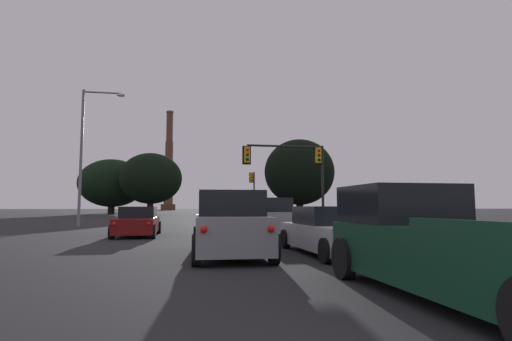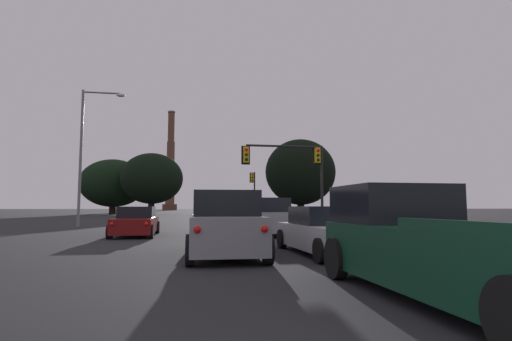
{
  "view_description": "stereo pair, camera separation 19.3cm",
  "coord_description": "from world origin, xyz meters",
  "px_view_note": "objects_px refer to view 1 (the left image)",
  "views": [
    {
      "loc": [
        -1.24,
        -1.27,
        1.41
      ],
      "look_at": [
        5.52,
        37.16,
        4.98
      ],
      "focal_mm": 28.0,
      "sensor_mm": 36.0,
      "label": 1
    },
    {
      "loc": [
        -1.05,
        -1.3,
        1.41
      ],
      "look_at": [
        5.52,
        37.16,
        4.98
      ],
      "focal_mm": 28.0,
      "sensor_mm": 36.0,
      "label": 2
    }
  ],
  "objects_px": {
    "sedan_left_lane_front": "(138,222)",
    "sedan_right_lane_second": "(330,232)",
    "smokestack": "(169,171)",
    "traffic_light_far_right": "(253,188)",
    "traffic_light_overhead_right": "(296,164)",
    "suv_center_lane_second": "(229,225)",
    "street_lamp": "(88,144)",
    "suv_right_lane_front": "(271,217)",
    "pickup_truck_right_lane_third": "(450,246)"
  },
  "relations": [
    {
      "from": "sedan_left_lane_front",
      "to": "sedan_right_lane_second",
      "type": "xyz_separation_m",
      "value": [
        6.59,
        -8.78,
        0.0
      ]
    },
    {
      "from": "smokestack",
      "to": "traffic_light_far_right",
      "type": "bearing_deg",
      "value": -83.06
    },
    {
      "from": "sedan_left_lane_front",
      "to": "traffic_light_far_right",
      "type": "bearing_deg",
      "value": 69.74
    },
    {
      "from": "traffic_light_far_right",
      "to": "traffic_light_overhead_right",
      "type": "height_order",
      "value": "traffic_light_far_right"
    },
    {
      "from": "suv_center_lane_second",
      "to": "traffic_light_overhead_right",
      "type": "distance_m",
      "value": 15.66
    },
    {
      "from": "sedan_left_lane_front",
      "to": "street_lamp",
      "type": "height_order",
      "value": "street_lamp"
    },
    {
      "from": "suv_right_lane_front",
      "to": "traffic_light_overhead_right",
      "type": "xyz_separation_m",
      "value": [
        2.99,
        5.8,
        3.38
      ]
    },
    {
      "from": "sedan_left_lane_front",
      "to": "street_lamp",
      "type": "xyz_separation_m",
      "value": [
        -4.79,
        9.88,
        5.31
      ]
    },
    {
      "from": "suv_center_lane_second",
      "to": "smokestack",
      "type": "height_order",
      "value": "smokestack"
    },
    {
      "from": "suv_center_lane_second",
      "to": "street_lamp",
      "type": "distance_m",
      "value": 20.99
    },
    {
      "from": "suv_right_lane_front",
      "to": "sedan_right_lane_second",
      "type": "distance_m",
      "value": 8.35
    },
    {
      "from": "pickup_truck_right_lane_third",
      "to": "traffic_light_overhead_right",
      "type": "xyz_separation_m",
      "value": [
        3.16,
        20.05,
        3.47
      ]
    },
    {
      "from": "traffic_light_overhead_right",
      "to": "smokestack",
      "type": "height_order",
      "value": "smokestack"
    },
    {
      "from": "suv_center_lane_second",
      "to": "traffic_light_overhead_right",
      "type": "xyz_separation_m",
      "value": [
        5.99,
        14.07,
        3.38
      ]
    },
    {
      "from": "sedan_left_lane_front",
      "to": "traffic_light_overhead_right",
      "type": "height_order",
      "value": "traffic_light_overhead_right"
    },
    {
      "from": "sedan_right_lane_second",
      "to": "traffic_light_overhead_right",
      "type": "distance_m",
      "value": 14.9
    },
    {
      "from": "traffic_light_far_right",
      "to": "smokestack",
      "type": "distance_m",
      "value": 130.66
    },
    {
      "from": "suv_right_lane_front",
      "to": "sedan_right_lane_second",
      "type": "height_order",
      "value": "suv_right_lane_front"
    },
    {
      "from": "suv_right_lane_front",
      "to": "traffic_light_overhead_right",
      "type": "height_order",
      "value": "traffic_light_overhead_right"
    },
    {
      "from": "pickup_truck_right_lane_third",
      "to": "sedan_right_lane_second",
      "type": "relative_size",
      "value": 1.17
    },
    {
      "from": "sedan_right_lane_second",
      "to": "street_lamp",
      "type": "height_order",
      "value": "street_lamp"
    },
    {
      "from": "sedan_right_lane_second",
      "to": "street_lamp",
      "type": "xyz_separation_m",
      "value": [
        -11.38,
        18.65,
        5.31
      ]
    },
    {
      "from": "traffic_light_overhead_right",
      "to": "sedan_left_lane_front",
      "type": "bearing_deg",
      "value": -150.6
    },
    {
      "from": "suv_right_lane_front",
      "to": "smokestack",
      "type": "xyz_separation_m",
      "value": [
        -11.78,
        157.64,
        16.28
      ]
    },
    {
      "from": "traffic_light_far_right",
      "to": "street_lamp",
      "type": "height_order",
      "value": "street_lamp"
    },
    {
      "from": "suv_center_lane_second",
      "to": "traffic_light_overhead_right",
      "type": "relative_size",
      "value": 0.87
    },
    {
      "from": "sedan_left_lane_front",
      "to": "street_lamp",
      "type": "distance_m",
      "value": 12.19
    },
    {
      "from": "suv_center_lane_second",
      "to": "traffic_light_overhead_right",
      "type": "bearing_deg",
      "value": 68.66
    },
    {
      "from": "sedan_right_lane_second",
      "to": "suv_center_lane_second",
      "type": "bearing_deg",
      "value": 177.31
    },
    {
      "from": "sedan_right_lane_second",
      "to": "smokestack",
      "type": "height_order",
      "value": "smokestack"
    },
    {
      "from": "pickup_truck_right_lane_third",
      "to": "traffic_light_far_right",
      "type": "relative_size",
      "value": 0.96
    },
    {
      "from": "traffic_light_overhead_right",
      "to": "pickup_truck_right_lane_third",
      "type": "bearing_deg",
      "value": -98.96
    },
    {
      "from": "suv_right_lane_front",
      "to": "sedan_right_lane_second",
      "type": "relative_size",
      "value": 1.05
    },
    {
      "from": "pickup_truck_right_lane_third",
      "to": "sedan_right_lane_second",
      "type": "height_order",
      "value": "pickup_truck_right_lane_third"
    },
    {
      "from": "suv_right_lane_front",
      "to": "suv_center_lane_second",
      "type": "xyz_separation_m",
      "value": [
        -2.99,
        -8.27,
        0.0
      ]
    },
    {
      "from": "sedan_right_lane_second",
      "to": "smokestack",
      "type": "bearing_deg",
      "value": 92.86
    },
    {
      "from": "suv_center_lane_second",
      "to": "pickup_truck_right_lane_third",
      "type": "bearing_deg",
      "value": -62.98
    },
    {
      "from": "traffic_light_far_right",
      "to": "suv_center_lane_second",
      "type": "bearing_deg",
      "value": -100.6
    },
    {
      "from": "suv_right_lane_front",
      "to": "traffic_light_overhead_right",
      "type": "relative_size",
      "value": 0.88
    },
    {
      "from": "suv_right_lane_front",
      "to": "traffic_light_overhead_right",
      "type": "distance_m",
      "value": 7.35
    },
    {
      "from": "traffic_light_far_right",
      "to": "traffic_light_overhead_right",
      "type": "xyz_separation_m",
      "value": [
        -0.92,
        -22.82,
        0.51
      ]
    },
    {
      "from": "sedan_left_lane_front",
      "to": "smokestack",
      "type": "xyz_separation_m",
      "value": [
        -5.24,
        157.21,
        16.51
      ]
    },
    {
      "from": "sedan_left_lane_front",
      "to": "suv_center_lane_second",
      "type": "xyz_separation_m",
      "value": [
        3.55,
        -8.7,
        0.23
      ]
    },
    {
      "from": "street_lamp",
      "to": "smokestack",
      "type": "xyz_separation_m",
      "value": [
        -0.45,
        147.33,
        11.2
      ]
    },
    {
      "from": "street_lamp",
      "to": "traffic_light_far_right",
      "type": "bearing_deg",
      "value": 50.23
    },
    {
      "from": "suv_center_lane_second",
      "to": "traffic_light_far_right",
      "type": "xyz_separation_m",
      "value": [
        6.91,
        36.89,
        2.86
      ]
    },
    {
      "from": "sedan_right_lane_second",
      "to": "street_lamp",
      "type": "relative_size",
      "value": 0.48
    },
    {
      "from": "sedan_right_lane_second",
      "to": "suv_center_lane_second",
      "type": "height_order",
      "value": "suv_center_lane_second"
    },
    {
      "from": "pickup_truck_right_lane_third",
      "to": "traffic_light_far_right",
      "type": "xyz_separation_m",
      "value": [
        4.08,
        42.87,
        2.96
      ]
    },
    {
      "from": "sedan_left_lane_front",
      "to": "traffic_light_far_right",
      "type": "xyz_separation_m",
      "value": [
        10.46,
        28.2,
        3.09
      ]
    }
  ]
}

